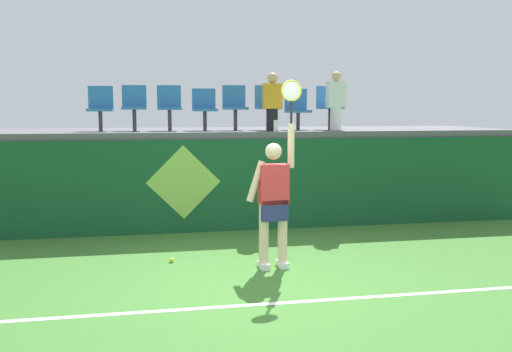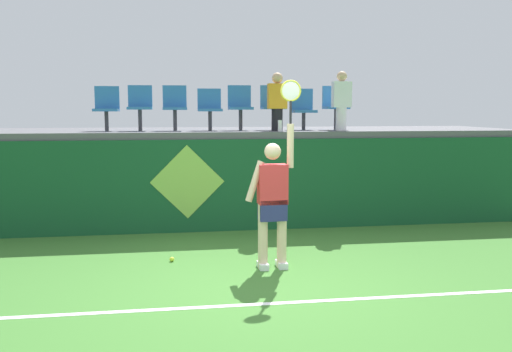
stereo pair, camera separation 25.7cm
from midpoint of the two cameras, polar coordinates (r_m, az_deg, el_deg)
name	(u,v)px [view 2 (the right image)]	position (r m, az deg, el deg)	size (l,w,h in m)	color
ground_plane	(256,286)	(6.65, 1.12, -11.56)	(40.00, 40.00, 0.00)	#3D752D
court_back_wall	(230,185)	(9.48, -2.04, -0.94)	(11.51, 0.20, 1.61)	#144C28
spectator_platform	(222,132)	(10.71, -2.87, 4.62)	(11.51, 2.75, 0.12)	#56565B
court_baseline_stripe	(264,304)	(6.08, 2.11, -13.34)	(10.35, 0.08, 0.01)	white
tennis_player	(273,198)	(7.17, 2.83, -2.34)	(0.75, 0.28, 2.50)	white
tennis_ball	(172,259)	(7.72, -7.92, -8.70)	(0.07, 0.07, 0.07)	#D1E533
water_bottle	(280,126)	(9.63, 3.31, 5.31)	(0.07, 0.07, 0.20)	white
stadium_chair_0	(107,106)	(10.23, -14.79, 7.15)	(0.44, 0.42, 0.82)	#38383D
stadium_chair_1	(140,105)	(10.18, -11.44, 7.38)	(0.44, 0.42, 0.84)	#38383D
stadium_chair_2	(175,105)	(10.17, -7.85, 7.44)	(0.44, 0.42, 0.84)	#38383D
stadium_chair_3	(210,107)	(10.20, -4.19, 7.30)	(0.44, 0.42, 0.78)	#38383D
stadium_chair_4	(240,105)	(10.26, -0.97, 7.53)	(0.44, 0.42, 0.85)	#38383D
stadium_chair_5	(273,104)	(10.37, 2.49, 7.55)	(0.44, 0.42, 0.85)	#38383D
stadium_chair_6	(303,107)	(10.50, 5.67, 7.22)	(0.44, 0.42, 0.79)	#38383D
stadium_chair_7	(335,105)	(10.67, 9.02, 7.46)	(0.44, 0.42, 0.85)	#38383D
spectator_0	(277,101)	(9.92, 3.00, 7.95)	(0.34, 0.20, 1.05)	black
spectator_1	(341,100)	(10.28, 9.72, 7.93)	(0.34, 0.20, 1.09)	white
wall_signage_mount	(188,232)	(9.46, -6.40, -5.93)	(1.27, 0.01, 1.52)	#144C28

